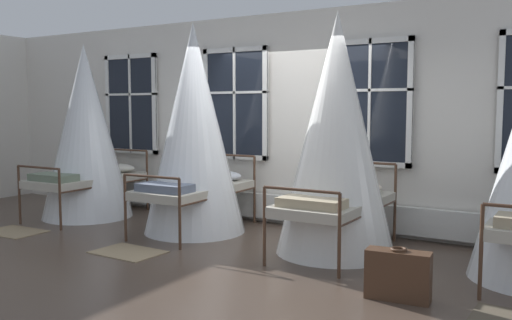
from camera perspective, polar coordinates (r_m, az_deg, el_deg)
The scene contains 9 objects.
ground at distance 7.18m, azimuth 0.74°, elevation -8.23°, with size 21.87×21.87×0.00m, color #4C3D33.
back_wall_with_windows at distance 7.94m, azimuth 4.66°, elevation 4.15°, with size 11.94×0.10×3.05m, color silver.
window_bank at distance 7.86m, azimuth 4.25°, elevation 0.24°, with size 7.44×0.10×2.52m.
cot_first at distance 8.95m, azimuth -17.11°, elevation 2.62°, with size 1.38×1.85×2.66m.
cot_second at distance 7.55m, azimuth -6.40°, elevation 2.99°, with size 1.38×1.86×2.83m.
cot_third at distance 6.44m, azimuth 8.27°, elevation 2.37°, with size 1.38×1.85×2.79m.
rug_first at distance 8.31m, azimuth -23.66°, elevation -6.78°, with size 0.80×0.56×0.01m, color #8E7A5B.
rug_second at distance 6.75m, azimuth -13.03°, elevation -9.22°, with size 0.80×0.56×0.01m, color #8E7A5B.
suitcase_dark at distance 5.13m, azimuth 14.41°, elevation -11.40°, with size 0.58×0.26×0.47m.
Camera 1 is at (3.49, -6.05, 1.68)m, focal length 38.85 mm.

